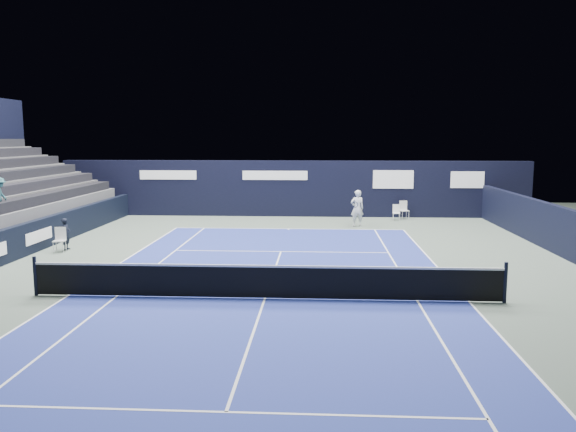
# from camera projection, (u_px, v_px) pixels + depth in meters

# --- Properties ---
(ground) EXTENTS (48.00, 48.00, 0.00)m
(ground) POSITION_uv_depth(u_px,v_px,m) (271.00, 280.00, 17.25)
(ground) COLOR #4C5A4F
(ground) RESTS_ON ground
(court_surface) EXTENTS (10.97, 23.77, 0.01)m
(court_surface) POSITION_uv_depth(u_px,v_px,m) (265.00, 299.00, 15.27)
(court_surface) COLOR navy
(court_surface) RESTS_ON ground
(enclosure_wall_right) EXTENTS (0.30, 22.00, 1.80)m
(enclosure_wall_right) POSITION_uv_depth(u_px,v_px,m) (566.00, 233.00, 20.50)
(enclosure_wall_right) COLOR black
(enclosure_wall_right) RESTS_ON ground
(folding_chair_back_a) EXTENTS (0.39, 0.42, 0.84)m
(folding_chair_back_a) POSITION_uv_depth(u_px,v_px,m) (396.00, 210.00, 29.88)
(folding_chair_back_a) COLOR silver
(folding_chair_back_a) RESTS_ON ground
(folding_chair_back_b) EXTENTS (0.52, 0.51, 0.98)m
(folding_chair_back_b) POSITION_uv_depth(u_px,v_px,m) (404.00, 209.00, 30.36)
(folding_chair_back_b) COLOR silver
(folding_chair_back_b) RESTS_ON ground
(line_judge_chair) EXTENTS (0.47, 0.45, 0.94)m
(line_judge_chair) POSITION_uv_depth(u_px,v_px,m) (60.00, 238.00, 21.56)
(line_judge_chair) COLOR silver
(line_judge_chair) RESTS_ON ground
(line_judge) EXTENTS (0.33, 0.47, 1.25)m
(line_judge) POSITION_uv_depth(u_px,v_px,m) (66.00, 234.00, 21.92)
(line_judge) COLOR black
(line_judge) RESTS_ON ground
(court_markings) EXTENTS (11.03, 23.83, 0.00)m
(court_markings) POSITION_uv_depth(u_px,v_px,m) (265.00, 299.00, 15.27)
(court_markings) COLOR white
(court_markings) RESTS_ON court_surface
(tennis_net) EXTENTS (12.90, 0.10, 1.10)m
(tennis_net) POSITION_uv_depth(u_px,v_px,m) (265.00, 281.00, 15.20)
(tennis_net) COLOR black
(tennis_net) RESTS_ON ground
(back_sponsor_wall) EXTENTS (26.00, 0.63, 3.10)m
(back_sponsor_wall) POSITION_uv_depth(u_px,v_px,m) (293.00, 188.00, 31.38)
(back_sponsor_wall) COLOR black
(back_sponsor_wall) RESTS_ON ground
(side_barrier_left) EXTENTS (0.33, 22.00, 1.20)m
(side_barrier_left) POSITION_uv_depth(u_px,v_px,m) (35.00, 236.00, 21.63)
(side_barrier_left) COLOR black
(side_barrier_left) RESTS_ON ground
(tennis_player) EXTENTS (0.74, 0.89, 1.81)m
(tennis_player) POSITION_uv_depth(u_px,v_px,m) (357.00, 208.00, 27.75)
(tennis_player) COLOR silver
(tennis_player) RESTS_ON ground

